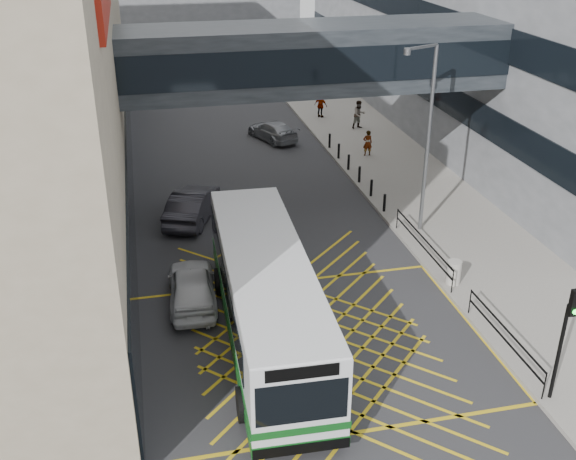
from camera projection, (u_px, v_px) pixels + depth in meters
ground at (313, 345)px, 23.63m from camera, size 120.00×120.00×0.00m
skybridge at (313, 57)px, 31.49m from camera, size 20.00×4.10×3.00m
pavement at (399, 173)px, 38.53m from camera, size 6.00×54.00×0.16m
box_junction at (313, 345)px, 23.62m from camera, size 12.00×9.00×0.01m
bus at (266, 294)px, 23.24m from camera, size 3.33×12.14×3.38m
car_white at (192, 286)px, 25.78m from camera, size 2.20×4.91×1.53m
car_dark at (192, 205)px, 32.68m from camera, size 3.63×5.42×1.58m
car_silver at (273, 130)px, 43.98m from camera, size 3.20×4.56×1.31m
traffic_light at (566, 329)px, 19.67m from camera, size 0.28×0.46×3.98m
street_lamp at (426, 130)px, 29.51m from camera, size 1.88×0.97×8.57m
litter_bin at (454, 272)px, 26.97m from camera, size 0.57×0.57×0.99m
kerb_railings at (456, 279)px, 26.01m from camera, size 0.05×12.54×1.00m
bollards at (354, 168)px, 37.76m from camera, size 0.14×10.14×0.90m
pedestrian_a at (368, 143)px, 40.72m from camera, size 0.64×0.47×1.56m
pedestrian_b at (359, 115)px, 45.62m from camera, size 1.02×0.73×1.90m
pedestrian_c at (321, 106)px, 48.05m from camera, size 1.07×1.04×1.71m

